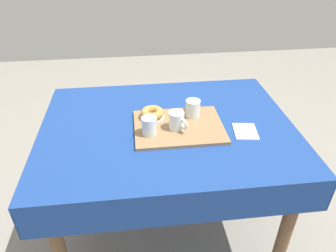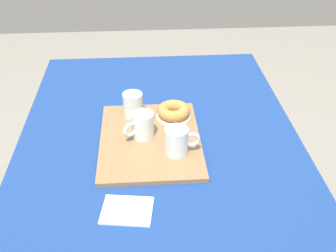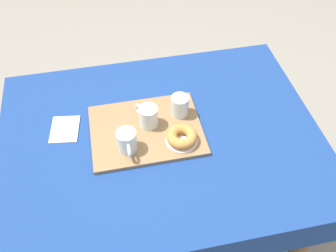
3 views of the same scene
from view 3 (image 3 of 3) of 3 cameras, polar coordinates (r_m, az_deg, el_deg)
name	(u,v)px [view 3 (image 3 of 3)]	position (r m, az deg, el deg)	size (l,w,h in m)	color
ground_plane	(163,226)	(2.08, -0.81, -15.26)	(6.00, 6.00, 0.00)	gray
dining_table	(161,152)	(1.51, -1.08, -4.07)	(1.25, 0.94, 0.78)	navy
serving_tray	(146,130)	(1.44, -3.40, -0.62)	(0.43, 0.33, 0.02)	olive
tea_mug_left	(127,142)	(1.34, -6.40, -2.43)	(0.07, 0.11, 0.09)	silver
tea_mug_right	(148,117)	(1.42, -3.11, 1.45)	(0.08, 0.10, 0.09)	silver
water_glass_near	(180,106)	(1.45, 1.84, 3.07)	(0.07, 0.07, 0.09)	silver
donut_plate_left	(182,140)	(1.39, 2.14, -2.25)	(0.12, 0.12, 0.01)	white
sugar_donut_left	(182,136)	(1.37, 2.17, -1.63)	(0.12, 0.12, 0.04)	#BC7F3D
paper_napkin	(65,129)	(1.50, -15.75, -0.49)	(0.11, 0.14, 0.01)	white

